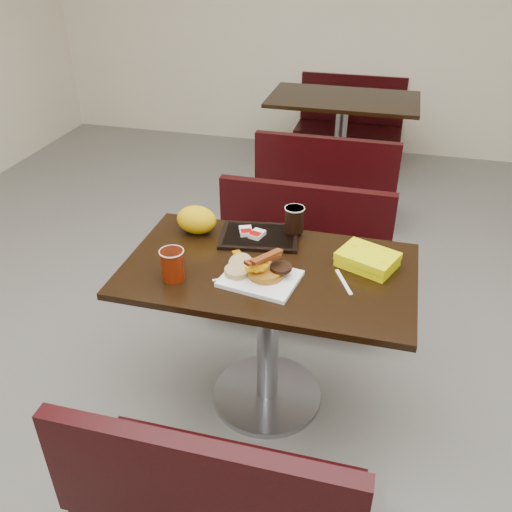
% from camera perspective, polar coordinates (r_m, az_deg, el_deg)
% --- Properties ---
extents(floor, '(6.00, 7.00, 0.01)m').
position_cam_1_polar(floor, '(2.74, 1.16, -14.48)').
color(floor, gray).
rests_on(floor, ground).
extents(table_near, '(1.20, 0.70, 0.75)m').
position_cam_1_polar(table_near, '(2.48, 1.25, -8.48)').
color(table_near, black).
rests_on(table_near, floor).
extents(bench_near_s, '(1.00, 0.46, 0.72)m').
position_cam_1_polar(bench_near_s, '(2.03, -3.73, -21.29)').
color(bench_near_s, black).
rests_on(bench_near_s, floor).
extents(bench_near_n, '(1.00, 0.46, 0.72)m').
position_cam_1_polar(bench_near_n, '(3.04, 4.33, -0.40)').
color(bench_near_n, black).
rests_on(bench_near_n, floor).
extents(table_far, '(1.20, 0.70, 0.75)m').
position_cam_1_polar(table_far, '(4.74, 8.78, 11.70)').
color(table_far, black).
rests_on(table_far, floor).
extents(bench_far_s, '(1.00, 0.46, 0.72)m').
position_cam_1_polar(bench_far_s, '(4.10, 7.54, 8.30)').
color(bench_far_s, black).
rests_on(bench_far_s, floor).
extents(bench_far_n, '(1.00, 0.46, 0.72)m').
position_cam_1_polar(bench_far_n, '(5.41, 9.71, 13.98)').
color(bench_far_n, black).
rests_on(bench_far_n, floor).
extents(platter, '(0.33, 0.27, 0.02)m').
position_cam_1_polar(platter, '(2.17, 0.45, -2.39)').
color(platter, white).
rests_on(platter, table_near).
extents(pancake_stack, '(0.17, 0.17, 0.03)m').
position_cam_1_polar(pancake_stack, '(2.17, 1.05, -1.74)').
color(pancake_stack, '#A56F1B').
rests_on(pancake_stack, platter).
extents(sausage_patty, '(0.11, 0.11, 0.01)m').
position_cam_1_polar(sausage_patty, '(2.16, 2.63, -1.19)').
color(sausage_patty, black).
rests_on(sausage_patty, pancake_stack).
extents(scrambled_eggs, '(0.12, 0.11, 0.05)m').
position_cam_1_polar(scrambled_eggs, '(2.13, 0.10, -1.07)').
color(scrambled_eggs, '#FFA005').
rests_on(scrambled_eggs, pancake_stack).
extents(bacon_strips, '(0.16, 0.18, 0.01)m').
position_cam_1_polar(bacon_strips, '(2.11, 0.76, -0.25)').
color(bacon_strips, '#411004').
rests_on(bacon_strips, scrambled_eggs).
extents(muffin_bottom, '(0.11, 0.11, 0.02)m').
position_cam_1_polar(muffin_bottom, '(2.18, -1.99, -1.59)').
color(muffin_bottom, tan).
rests_on(muffin_bottom, platter).
extents(muffin_top, '(0.11, 0.11, 0.06)m').
position_cam_1_polar(muffin_top, '(2.21, -1.62, -0.79)').
color(muffin_top, tan).
rests_on(muffin_top, platter).
extents(coffee_cup_near, '(0.12, 0.12, 0.13)m').
position_cam_1_polar(coffee_cup_near, '(2.18, -8.72, -0.92)').
color(coffee_cup_near, '#9A1B05').
rests_on(coffee_cup_near, table_near).
extents(fork, '(0.11, 0.07, 0.00)m').
position_cam_1_polar(fork, '(2.18, -3.53, -2.41)').
color(fork, white).
rests_on(fork, table_near).
extents(knife, '(0.09, 0.16, 0.00)m').
position_cam_1_polar(knife, '(2.19, 9.16, -2.69)').
color(knife, white).
rests_on(knife, table_near).
extents(condiment_syrup, '(0.04, 0.04, 0.01)m').
position_cam_1_polar(condiment_syrup, '(2.35, -2.05, 0.38)').
color(condiment_syrup, '#B36807').
rests_on(condiment_syrup, table_near).
extents(condiment_ketchup, '(0.05, 0.03, 0.01)m').
position_cam_1_polar(condiment_ketchup, '(2.29, 1.02, -0.50)').
color(condiment_ketchup, '#8C0504').
rests_on(condiment_ketchup, table_near).
extents(tray, '(0.38, 0.30, 0.02)m').
position_cam_1_polar(tray, '(2.46, 0.35, 2.06)').
color(tray, black).
rests_on(tray, table_near).
extents(hashbrown_sleeve_left, '(0.08, 0.09, 0.02)m').
position_cam_1_polar(hashbrown_sleeve_left, '(2.47, -1.07, 2.63)').
color(hashbrown_sleeve_left, silver).
rests_on(hashbrown_sleeve_left, tray).
extents(hashbrown_sleeve_right, '(0.07, 0.09, 0.02)m').
position_cam_1_polar(hashbrown_sleeve_right, '(2.44, 0.10, 2.30)').
color(hashbrown_sleeve_right, silver).
rests_on(hashbrown_sleeve_right, tray).
extents(coffee_cup_far, '(0.11, 0.11, 0.12)m').
position_cam_1_polar(coffee_cup_far, '(2.47, 4.04, 3.84)').
color(coffee_cup_far, black).
rests_on(coffee_cup_far, tray).
extents(clamshell, '(0.28, 0.25, 0.06)m').
position_cam_1_polar(clamshell, '(2.30, 11.59, -0.35)').
color(clamshell, '#E1DE03').
rests_on(clamshell, table_near).
extents(paper_bag, '(0.20, 0.15, 0.13)m').
position_cam_1_polar(paper_bag, '(2.50, -6.23, 3.80)').
color(paper_bag, '#E7BE07').
rests_on(paper_bag, table_near).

